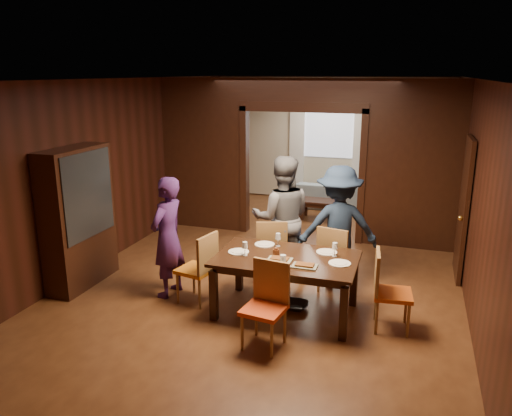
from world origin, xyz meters
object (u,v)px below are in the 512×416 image
(person_navy, at_px, (338,227))
(chair_left, at_px, (196,267))
(chair_right, at_px, (393,291))
(coffee_table, at_px, (319,209))
(chair_far_r, at_px, (336,258))
(sofa, at_px, (332,195))
(person_grey, at_px, (282,218))
(chair_near, at_px, (264,307))
(chair_far_l, at_px, (271,250))
(person_purple, at_px, (168,237))
(dining_table, at_px, (286,285))
(hutch, at_px, (78,218))

(person_navy, bearing_deg, chair_left, 15.63)
(chair_left, distance_m, chair_right, 2.54)
(coffee_table, distance_m, chair_far_r, 3.59)
(sofa, bearing_deg, person_grey, 89.32)
(chair_far_r, xyz_separation_m, chair_near, (-0.53, -1.75, 0.00))
(chair_far_l, bearing_deg, person_grey, -141.61)
(chair_right, distance_m, chair_far_l, 2.01)
(person_grey, distance_m, person_navy, 0.83)
(chair_right, height_order, chair_far_l, same)
(person_purple, height_order, sofa, person_purple)
(sofa, xyz_separation_m, chair_left, (-0.93, -5.38, 0.20))
(chair_far_r, bearing_deg, coffee_table, -63.28)
(person_grey, xyz_separation_m, dining_table, (0.35, -1.08, -0.55))
(person_purple, distance_m, chair_near, 1.92)
(person_purple, bearing_deg, chair_far_l, 133.45)
(chair_far_r, height_order, hutch, hutch)
(person_grey, height_order, chair_left, person_grey)
(chair_far_r, height_order, chair_near, same)
(chair_near, bearing_deg, person_navy, 83.64)
(person_grey, xyz_separation_m, person_navy, (0.83, -0.01, -0.05))
(chair_near, bearing_deg, hutch, 172.28)
(person_purple, relative_size, sofa, 0.84)
(person_grey, xyz_separation_m, hutch, (-2.70, -1.10, 0.07))
(chair_far_r, bearing_deg, sofa, -67.90)
(hutch, bearing_deg, sofa, 62.77)
(person_purple, height_order, chair_left, person_purple)
(dining_table, xyz_separation_m, chair_left, (-1.23, -0.05, 0.10))
(sofa, xyz_separation_m, chair_far_r, (0.80, -4.46, 0.20))
(person_purple, xyz_separation_m, chair_right, (2.99, -0.06, -0.35))
(person_grey, distance_m, chair_far_r, 0.98)
(dining_table, bearing_deg, chair_left, -177.65)
(coffee_table, height_order, chair_left, chair_left)
(person_purple, distance_m, sofa, 5.50)
(person_navy, xyz_separation_m, dining_table, (-0.48, -1.07, -0.50))
(person_grey, distance_m, chair_far_l, 0.48)
(hutch, bearing_deg, chair_right, -0.03)
(chair_right, bearing_deg, sofa, 10.83)
(coffee_table, xyz_separation_m, chair_far_l, (-0.05, -3.42, 0.28))
(sofa, height_order, chair_far_r, chair_far_r)
(chair_far_r, relative_size, hutch, 0.48)
(coffee_table, relative_size, chair_far_l, 0.82)
(hutch, bearing_deg, chair_far_l, 19.86)
(person_grey, relative_size, chair_near, 1.91)
(person_purple, relative_size, chair_left, 1.72)
(chair_near, distance_m, hutch, 3.18)
(chair_right, relative_size, chair_far_r, 1.00)
(coffee_table, xyz_separation_m, chair_left, (-0.82, -4.38, 0.28))
(chair_near, bearing_deg, sofa, 100.68)
(dining_table, distance_m, coffee_table, 4.36)
(dining_table, xyz_separation_m, coffee_table, (-0.41, 4.33, -0.18))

